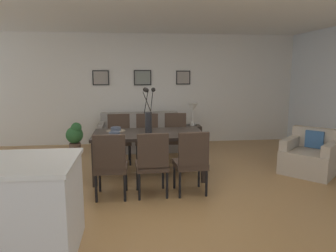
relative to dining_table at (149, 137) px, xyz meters
name	(u,v)px	position (x,y,z in m)	size (l,w,h in m)	color
ground_plane	(158,191)	(0.10, -0.69, -0.66)	(9.00, 9.00, 0.00)	#A87A47
back_wall_panel	(147,89)	(0.10, 2.56, 0.64)	(9.00, 0.10, 2.60)	white
ceiling_panel	(155,8)	(0.10, -0.29, 1.98)	(9.00, 7.20, 0.08)	white
dining_table	(149,137)	(0.00, 0.00, 0.00)	(1.80, 0.93, 0.74)	black
dining_chair_near_left	(111,163)	(-0.56, -0.90, -0.15)	(0.45, 0.45, 0.92)	#3D2D23
dining_chair_near_right	(119,136)	(-0.52, 0.90, -0.15)	(0.46, 0.46, 0.92)	#3D2D23
dining_chair_far_left	(152,161)	(0.00, -0.88, -0.15)	(0.46, 0.46, 0.92)	#3D2D23
dining_chair_far_right	(147,135)	(0.02, 0.89, -0.15)	(0.46, 0.46, 0.92)	#3D2D23
dining_chair_mid_left	(192,160)	(0.56, -0.86, -0.15)	(0.47, 0.47, 0.92)	#3D2D23
dining_chair_mid_right	(176,135)	(0.58, 0.90, -0.15)	(0.47, 0.47, 0.92)	#3D2D23
centerpiece_vase	(148,116)	(0.00, 0.00, 0.36)	(0.21, 0.23, 0.73)	#232326
placemat_near_left	(115,136)	(-0.54, -0.21, 0.08)	(0.32, 0.32, 0.01)	#7F705B
bowl_near_left	(114,134)	(-0.54, -0.21, 0.12)	(0.17, 0.17, 0.07)	#475166
placemat_near_right	(116,131)	(-0.54, 0.21, 0.08)	(0.32, 0.32, 0.01)	#7F705B
bowl_near_right	(116,129)	(-0.54, 0.21, 0.12)	(0.17, 0.17, 0.07)	#475166
sofa	(140,137)	(-0.09, 1.90, -0.38)	(1.77, 0.84, 0.80)	gray
side_table	(192,137)	(1.09, 1.85, -0.40)	(0.36, 0.36, 0.52)	black
table_lamp	(193,109)	(1.09, 1.85, 0.23)	(0.22, 0.22, 0.51)	beige
armchair	(310,157)	(2.77, -0.13, -0.38)	(1.13, 1.13, 0.75)	#B7A893
kitchen_island	(2,209)	(-1.49, -2.14, -0.20)	(1.40, 0.92, 0.92)	silver
framed_picture_left	(101,78)	(-0.97, 2.49, 0.92)	(0.38, 0.03, 0.35)	black
framed_picture_center	(143,78)	(0.00, 2.49, 0.92)	(0.41, 0.03, 0.36)	black
framed_picture_right	(183,78)	(0.97, 2.49, 0.92)	(0.34, 0.03, 0.33)	black
potted_plant	(75,136)	(-1.48, 1.66, -0.29)	(0.36, 0.36, 0.67)	brown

